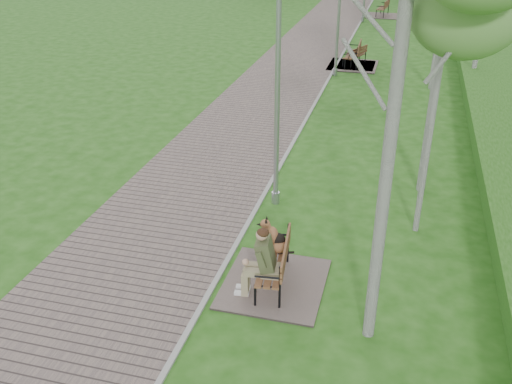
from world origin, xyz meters
TOP-DOWN VIEW (x-y plane):
  - ground at (0.00, 0.00)m, footprint 120.00×120.00m
  - walkway at (-1.75, 21.50)m, footprint 3.50×67.00m
  - kerb at (0.00, 21.50)m, footprint 0.10×67.00m
  - bench_main at (0.97, -0.96)m, footprint 1.83×2.04m
  - bench_second at (0.65, 15.27)m, footprint 2.03×2.26m
  - bench_third at (0.73, 15.33)m, footprint 1.66×1.84m
  - bench_far at (1.07, 27.73)m, footprint 1.95×2.17m
  - lamp_post_near at (0.35, 2.21)m, footprint 0.19×0.19m
  - lamp_post_second at (0.15, 13.56)m, footprint 0.18×0.18m

SIDE VIEW (x-z plane):
  - ground at x=0.00m, z-range 0.00..0.00m
  - walkway at x=-1.75m, z-range 0.00..0.04m
  - kerb at x=0.00m, z-range 0.00..0.05m
  - bench_third at x=0.73m, z-range -0.32..0.69m
  - bench_far at x=1.07m, z-range -0.37..0.82m
  - bench_second at x=0.65m, z-range -0.39..0.86m
  - bench_main at x=0.97m, z-range -0.35..1.25m
  - lamp_post_second at x=0.15m, z-range -0.15..4.52m
  - lamp_post_near at x=0.35m, z-range -0.16..4.69m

